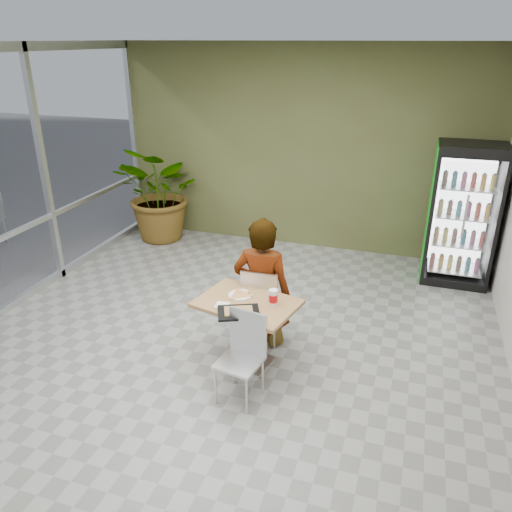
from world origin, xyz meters
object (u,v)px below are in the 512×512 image
object	(u,v)px
chair_far	(261,301)
cafeteria_tray	(239,312)
seated_woman	(262,294)
soda_cup	(273,297)
beverage_fridge	(462,215)
potted_plant	(163,193)
dining_table	(247,320)
chair_near	(244,349)

from	to	relation	value
chair_far	cafeteria_tray	bearing A→B (deg)	85.92
seated_woman	cafeteria_tray	size ratio (longest dim) A/B	4.42
soda_cup	beverage_fridge	distance (m)	3.41
potted_plant	dining_table	bearing A→B (deg)	-49.55
chair_far	soda_cup	size ratio (longest dim) A/B	5.66
chair_far	beverage_fridge	world-z (taller)	beverage_fridge
chair_near	beverage_fridge	bearing A→B (deg)	67.74
beverage_fridge	cafeteria_tray	bearing A→B (deg)	-124.73
dining_table	beverage_fridge	bearing A→B (deg)	52.96
seated_woman	potted_plant	bearing A→B (deg)	-47.22
chair_far	beverage_fridge	size ratio (longest dim) A/B	0.47
chair_far	beverage_fridge	bearing A→B (deg)	-134.10
beverage_fridge	potted_plant	distance (m)	4.72
seated_woman	potted_plant	size ratio (longest dim) A/B	1.09
beverage_fridge	dining_table	bearing A→B (deg)	-127.01
seated_woman	soda_cup	xyz separation A→B (m)	(0.26, -0.44, 0.23)
potted_plant	chair_near	bearing A→B (deg)	-52.33
cafeteria_tray	seated_woman	bearing A→B (deg)	89.10
chair_near	dining_table	bearing A→B (deg)	114.28
chair_far	cafeteria_tray	distance (m)	0.71
seated_woman	potted_plant	xyz separation A→B (m)	(-2.56, 2.52, 0.22)
chair_near	cafeteria_tray	size ratio (longest dim) A/B	2.16
cafeteria_tray	chair_far	bearing A→B (deg)	88.65
soda_cup	dining_table	bearing A→B (deg)	-172.62
chair_far	beverage_fridge	distance (m)	3.28
dining_table	potted_plant	world-z (taller)	potted_plant
chair_far	seated_woman	xyz separation A→B (m)	(-0.00, 0.05, 0.06)
soda_cup	potted_plant	world-z (taller)	potted_plant
dining_table	seated_woman	size ratio (longest dim) A/B	0.63
chair_far	soda_cup	world-z (taller)	chair_far
chair_near	potted_plant	world-z (taller)	potted_plant
chair_far	potted_plant	bearing A→B (deg)	-47.70
seated_woman	chair_near	bearing A→B (deg)	94.49
seated_woman	cafeteria_tray	xyz separation A→B (m)	(-0.01, -0.73, 0.16)
cafeteria_tray	potted_plant	xyz separation A→B (m)	(-2.55, 3.24, 0.06)
soda_cup	beverage_fridge	bearing A→B (deg)	56.22
dining_table	cafeteria_tray	world-z (taller)	cafeteria_tray
chair_far	seated_woman	size ratio (longest dim) A/B	0.52
dining_table	chair_far	bearing A→B (deg)	87.89
chair_near	seated_woman	size ratio (longest dim) A/B	0.49
dining_table	chair_far	xyz separation A→B (m)	(0.02, 0.43, 0.01)
dining_table	beverage_fridge	size ratio (longest dim) A/B	0.57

